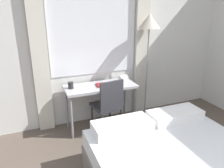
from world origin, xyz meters
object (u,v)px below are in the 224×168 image
(desk_chair, at_px, (108,103))
(book, at_px, (105,85))
(telephone, at_px, (123,79))
(mug, at_px, (71,85))
(desk, at_px, (100,90))
(standing_lamp, at_px, (149,31))

(desk_chair, bearing_deg, book, 76.01)
(telephone, bearing_deg, mug, -179.94)
(desk_chair, height_order, mug, desk_chair)
(desk, xyz_separation_m, standing_lamp, (0.85, 0.03, 0.89))
(desk, relative_size, standing_lamp, 0.63)
(desk, distance_m, desk_chair, 0.28)
(telephone, bearing_deg, desk, -174.71)
(standing_lamp, xyz_separation_m, book, (-0.79, -0.05, -0.81))
(desk, xyz_separation_m, telephone, (0.42, 0.04, 0.12))
(desk_chair, bearing_deg, telephone, 27.20)
(desk_chair, bearing_deg, standing_lamp, 8.99)
(standing_lamp, distance_m, book, 1.13)
(mug, bearing_deg, desk, -4.64)
(telephone, height_order, book, telephone)
(standing_lamp, height_order, mug, standing_lamp)
(telephone, xyz_separation_m, mug, (-0.88, -0.00, 0.00))
(desk_chair, height_order, book, desk_chair)
(desk, bearing_deg, desk_chair, -79.80)
(standing_lamp, xyz_separation_m, mug, (-1.32, 0.01, -0.77))
(desk_chair, relative_size, telephone, 5.24)
(standing_lamp, distance_m, telephone, 0.89)
(telephone, relative_size, book, 0.62)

